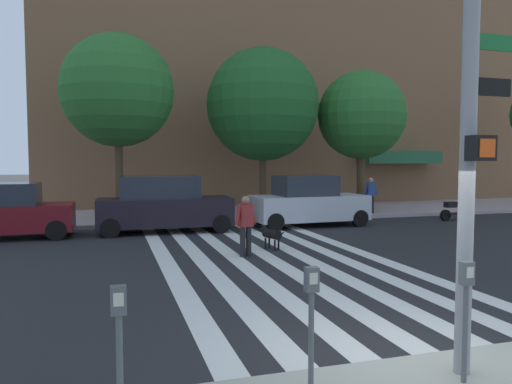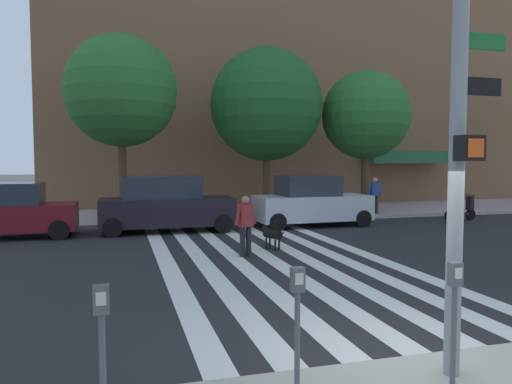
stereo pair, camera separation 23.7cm
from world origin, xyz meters
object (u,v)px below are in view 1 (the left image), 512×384
at_px(street_tree_middle, 263,105).
at_px(parking_meter_third_along, 119,339).
at_px(parking_meter_second_along, 311,312).
at_px(street_tree_further, 362,115).
at_px(parked_scooter, 456,209).
at_px(parked_car_near_curb, 0,212).
at_px(pedestrian_bystander, 371,193).
at_px(parked_car_third_in_line, 308,202).
at_px(street_tree_nearest, 118,91).
at_px(traffic_light_pole, 474,79).
at_px(parked_car_behind_first, 163,205).
at_px(pedestrian_dog_walker, 246,222).
at_px(dog_on_leash, 271,234).
at_px(parking_meter_curbside, 466,305).

bearing_deg(street_tree_middle, parking_meter_third_along, -111.73).
distance_m(parking_meter_second_along, street_tree_further, 19.09).
bearing_deg(parked_scooter, street_tree_middle, 154.88).
bearing_deg(street_tree_middle, street_tree_further, -4.25).
bearing_deg(parked_car_near_curb, pedestrian_bystander, 7.80).
bearing_deg(pedestrian_bystander, street_tree_further, 89.28).
relative_size(parked_car_third_in_line, street_tree_nearest, 0.61).
bearing_deg(traffic_light_pole, parked_scooter, 51.27).
bearing_deg(parking_meter_third_along, street_tree_middle, 68.27).
relative_size(street_tree_middle, pedestrian_bystander, 4.56).
distance_m(parked_car_third_in_line, pedestrian_bystander, 4.47).
height_order(traffic_light_pole, parked_car_third_in_line, traffic_light_pole).
bearing_deg(street_tree_middle, parked_scooter, -25.12).
relative_size(traffic_light_pole, parked_car_near_curb, 1.29).
distance_m(parking_meter_third_along, parked_car_behind_first, 13.46).
bearing_deg(pedestrian_dog_walker, street_tree_further, 45.66).
bearing_deg(parked_car_third_in_line, parking_meter_third_along, -119.23).
height_order(parked_car_near_curb, pedestrian_dog_walker, parked_car_near_curb).
bearing_deg(dog_on_leash, street_tree_nearest, 119.82).
relative_size(traffic_light_pole, parked_car_behind_first, 1.21).
xyz_separation_m(parking_meter_second_along, parked_car_behind_first, (-0.12, 13.14, -0.05)).
relative_size(parked_car_behind_first, pedestrian_dog_walker, 2.92).
height_order(traffic_light_pole, parking_meter_third_along, traffic_light_pole).
relative_size(parked_car_behind_first, pedestrian_bystander, 2.92).
height_order(parking_meter_third_along, parked_scooter, parking_meter_third_along).
height_order(parked_car_near_curb, pedestrian_bystander, parked_car_near_curb).
height_order(traffic_light_pole, street_tree_further, street_tree_further).
relative_size(parked_car_near_curb, parked_scooter, 2.76).
bearing_deg(parking_meter_second_along, parked_car_behind_first, 90.54).
distance_m(parking_meter_second_along, dog_on_leash, 9.16).
distance_m(traffic_light_pole, parked_car_behind_first, 13.61).
bearing_deg(parked_car_third_in_line, street_tree_middle, 103.50).
bearing_deg(parking_meter_second_along, parked_car_third_in_line, 67.21).
distance_m(traffic_light_pole, parked_car_third_in_line, 13.95).
bearing_deg(traffic_light_pole, parked_car_near_curb, 119.10).
height_order(parked_car_third_in_line, street_tree_nearest, street_tree_nearest).
bearing_deg(dog_on_leash, parked_car_near_curb, 151.39).
height_order(parking_meter_second_along, dog_on_leash, parking_meter_second_along).
bearing_deg(parking_meter_second_along, parking_meter_third_along, -174.14).
relative_size(parking_meter_third_along, parked_car_near_curb, 0.30).
relative_size(parked_car_behind_first, parked_scooter, 2.93).
bearing_deg(parked_car_behind_first, parked_scooter, -0.98).
distance_m(parking_meter_third_along, parked_car_third_in_line, 15.28).
relative_size(parking_meter_third_along, pedestrian_bystander, 0.83).
xyz_separation_m(parked_car_behind_first, pedestrian_dog_walker, (1.64, -5.17, -0.06)).
relative_size(parked_car_third_in_line, street_tree_further, 0.69).
height_order(parking_meter_second_along, parking_meter_third_along, same).
relative_size(traffic_light_pole, pedestrian_bystander, 3.54).
relative_size(parked_car_third_in_line, parked_scooter, 2.80).
xyz_separation_m(parking_meter_curbside, street_tree_further, (7.76, 16.39, 3.67)).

